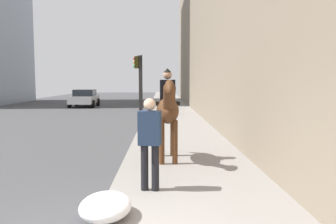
{
  "coord_description": "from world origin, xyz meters",
  "views": [
    {
      "loc": [
        -3.92,
        -0.98,
        2.13
      ],
      "look_at": [
        4.0,
        -1.13,
        1.4
      ],
      "focal_mm": 35.96,
      "sensor_mm": 36.0,
      "label": 1
    }
  ],
  "objects_px": {
    "car_near_lane": "(84,98)",
    "traffic_light_near_curb": "(138,76)",
    "traffic_light_far_curb": "(140,74)",
    "mounted_horse_near": "(168,109)",
    "pedestrian_greeting": "(150,138)"
  },
  "relations": [
    {
      "from": "pedestrian_greeting",
      "to": "traffic_light_far_curb",
      "type": "relative_size",
      "value": 0.43
    },
    {
      "from": "mounted_horse_near",
      "to": "traffic_light_far_curb",
      "type": "bearing_deg",
      "value": -175.6
    },
    {
      "from": "mounted_horse_near",
      "to": "car_near_lane",
      "type": "xyz_separation_m",
      "value": [
        19.75,
        6.58,
        -0.69
      ]
    },
    {
      "from": "car_near_lane",
      "to": "traffic_light_near_curb",
      "type": "relative_size",
      "value": 1.13
    },
    {
      "from": "car_near_lane",
      "to": "traffic_light_near_curb",
      "type": "height_order",
      "value": "traffic_light_near_curb"
    },
    {
      "from": "car_near_lane",
      "to": "traffic_light_far_curb",
      "type": "xyz_separation_m",
      "value": [
        -4.05,
        -4.92,
        1.92
      ]
    },
    {
      "from": "traffic_light_near_curb",
      "to": "mounted_horse_near",
      "type": "bearing_deg",
      "value": -172.46
    },
    {
      "from": "car_near_lane",
      "to": "pedestrian_greeting",
      "type": "bearing_deg",
      "value": 14.32
    },
    {
      "from": "mounted_horse_near",
      "to": "traffic_light_near_curb",
      "type": "bearing_deg",
      "value": -174.08
    },
    {
      "from": "mounted_horse_near",
      "to": "pedestrian_greeting",
      "type": "height_order",
      "value": "mounted_horse_near"
    },
    {
      "from": "mounted_horse_near",
      "to": "pedestrian_greeting",
      "type": "xyz_separation_m",
      "value": [
        -2.33,
        0.37,
        -0.33
      ]
    },
    {
      "from": "car_near_lane",
      "to": "traffic_light_far_curb",
      "type": "relative_size",
      "value": 1.03
    },
    {
      "from": "traffic_light_near_curb",
      "to": "traffic_light_far_curb",
      "type": "xyz_separation_m",
      "value": [
        4.21,
        0.13,
        0.22
      ]
    },
    {
      "from": "car_near_lane",
      "to": "traffic_light_far_curb",
      "type": "height_order",
      "value": "traffic_light_far_curb"
    },
    {
      "from": "traffic_light_near_curb",
      "to": "traffic_light_far_curb",
      "type": "height_order",
      "value": "traffic_light_far_curb"
    }
  ]
}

